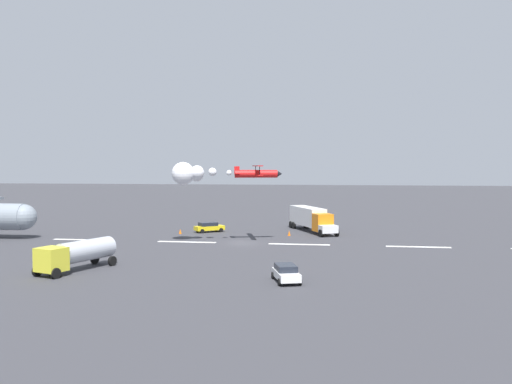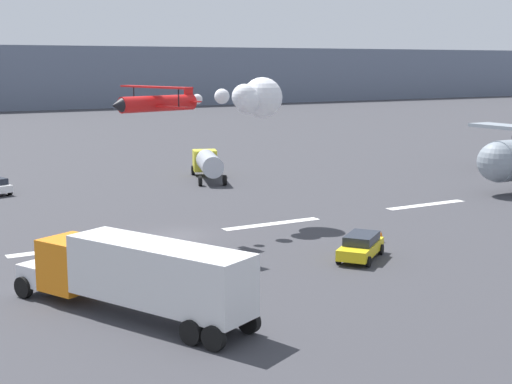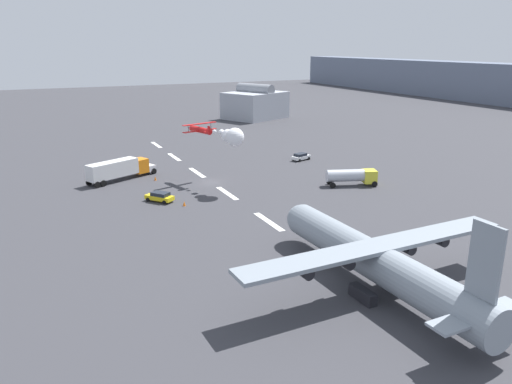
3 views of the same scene
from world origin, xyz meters
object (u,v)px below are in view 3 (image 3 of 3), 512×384
object	(u,v)px
semi_truck_orange	(120,169)
followme_car_yellow	(160,196)
airport_staff_sedan	(301,156)
traffic_cone_near	(155,178)
stunt_biplane_red	(226,135)
traffic_cone_far	(184,204)
cargo_transport_plane	(370,257)
fuel_tanker_truck	(352,176)

from	to	relation	value
semi_truck_orange	followme_car_yellow	world-z (taller)	semi_truck_orange
airport_staff_sedan	traffic_cone_near	xyz separation A→B (m)	(2.55, -31.90, -0.44)
stunt_biplane_red	traffic_cone_far	xyz separation A→B (m)	(5.50, -9.34, -8.87)
cargo_transport_plane	traffic_cone_far	size ratio (longest dim) A/B	40.62
fuel_tanker_truck	traffic_cone_near	world-z (taller)	fuel_tanker_truck
traffic_cone_near	traffic_cone_far	size ratio (longest dim) A/B	1.00
semi_truck_orange	followme_car_yellow	distance (m)	15.92
stunt_biplane_red	fuel_tanker_truck	xyz separation A→B (m)	(7.23, 20.35, -7.51)
stunt_biplane_red	traffic_cone_near	world-z (taller)	stunt_biplane_red
followme_car_yellow	cargo_transport_plane	bearing A→B (deg)	17.56
semi_truck_orange	airport_staff_sedan	bearing A→B (deg)	89.44
stunt_biplane_red	traffic_cone_far	bearing A→B (deg)	-59.49
cargo_transport_plane	traffic_cone_near	distance (m)	50.41
followme_car_yellow	airport_staff_sedan	size ratio (longest dim) A/B	1.03
cargo_transport_plane	followme_car_yellow	size ratio (longest dim) A/B	6.51
traffic_cone_far	followme_car_yellow	bearing A→B (deg)	-144.19
cargo_transport_plane	traffic_cone_near	size ratio (longest dim) A/B	40.62
followme_car_yellow	airport_staff_sedan	distance (m)	37.66
followme_car_yellow	airport_staff_sedan	xyz separation A→B (m)	(-15.20, 34.45, -0.00)
traffic_cone_far	stunt_biplane_red	bearing A→B (deg)	120.51
stunt_biplane_red	semi_truck_orange	bearing A→B (deg)	-132.39
fuel_tanker_truck	followme_car_yellow	distance (m)	32.90
stunt_biplane_red	semi_truck_orange	size ratio (longest dim) A/B	1.07
stunt_biplane_red	followme_car_yellow	xyz separation A→B (m)	(1.71, -12.07, -8.44)
followme_car_yellow	traffic_cone_far	bearing A→B (deg)	35.81
cargo_transport_plane	traffic_cone_far	world-z (taller)	cargo_transport_plane
fuel_tanker_truck	traffic_cone_far	distance (m)	29.77
cargo_transport_plane	fuel_tanker_truck	xyz separation A→B (m)	(-31.33, 20.76, -1.50)
fuel_tanker_truck	followme_car_yellow	size ratio (longest dim) A/B	1.92
stunt_biplane_red	followme_car_yellow	world-z (taller)	stunt_biplane_red
semi_truck_orange	fuel_tanker_truck	xyz separation A→B (m)	(21.08, 35.53, -0.37)
semi_truck_orange	followme_car_yellow	bearing A→B (deg)	11.28
stunt_biplane_red	traffic_cone_far	size ratio (longest dim) A/B	19.07
fuel_tanker_truck	airport_staff_sedan	xyz separation A→B (m)	(-20.72, 2.03, -0.93)
stunt_biplane_red	traffic_cone_near	size ratio (longest dim) A/B	19.07
cargo_transport_plane	traffic_cone_far	bearing A→B (deg)	-164.89
fuel_tanker_truck	airport_staff_sedan	bearing A→B (deg)	174.41
followme_car_yellow	traffic_cone_far	size ratio (longest dim) A/B	6.24
semi_truck_orange	traffic_cone_far	world-z (taller)	semi_truck_orange
cargo_transport_plane	stunt_biplane_red	world-z (taller)	cargo_transport_plane
stunt_biplane_red	traffic_cone_near	distance (m)	17.00
stunt_biplane_red	airport_staff_sedan	xyz separation A→B (m)	(-13.49, 22.38, -8.44)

